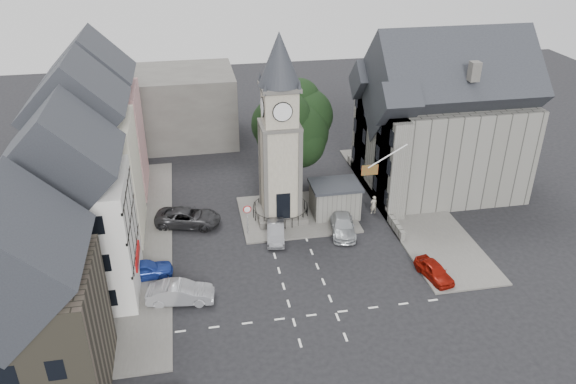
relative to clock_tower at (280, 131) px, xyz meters
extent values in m
plane|color=black|center=(0.00, -7.99, -8.12)|extent=(120.00, 120.00, 0.00)
cube|color=#595651|center=(-12.50, -1.99, -8.05)|extent=(6.00, 30.00, 0.14)
cube|color=#595651|center=(12.00, 0.01, -8.05)|extent=(6.00, 26.00, 0.14)
cube|color=#595651|center=(1.50, 0.01, -8.04)|extent=(10.00, 8.00, 0.16)
cube|color=silver|center=(0.00, -13.49, -8.12)|extent=(20.00, 8.00, 0.01)
cube|color=#4C4944|center=(0.00, 0.01, -7.77)|extent=(4.20, 4.20, 0.70)
torus|color=black|center=(0.00, 0.01, -7.04)|extent=(4.86, 4.86, 0.06)
cube|color=gray|center=(0.00, 0.01, -3.42)|extent=(3.00, 3.00, 8.00)
cube|color=black|center=(0.00, -1.44, -6.22)|extent=(1.20, 0.25, 2.40)
cube|color=#4C4944|center=(0.00, 0.01, 0.58)|extent=(3.30, 3.30, 0.25)
cube|color=gray|center=(0.00, 0.01, 2.18)|extent=(2.70, 2.70, 3.20)
cylinder|color=white|center=(0.00, -1.39, 2.18)|extent=(1.50, 0.12, 1.50)
cube|color=#4C4944|center=(0.00, 0.01, 3.78)|extent=(3.10, 3.10, 0.30)
cone|color=#22232A|center=(0.00, 0.01, 6.03)|extent=(3.40, 3.40, 4.20)
cube|color=slate|center=(4.80, -0.49, -6.72)|extent=(4.00, 3.00, 2.80)
cube|color=#22232A|center=(4.80, -0.49, -5.17)|extent=(4.30, 3.30, 0.25)
cylinder|color=black|center=(2.00, 5.01, -5.92)|extent=(0.70, 0.70, 4.40)
cylinder|color=black|center=(-3.20, -2.49, -6.87)|extent=(0.10, 0.10, 2.50)
cone|color=#A50C0C|center=(-3.20, -2.59, -5.62)|extent=(0.70, 0.06, 0.70)
cone|color=white|center=(-3.20, -2.61, -5.62)|extent=(0.54, 0.04, 0.54)
cube|color=#D39591|center=(-15.50, 8.01, -3.12)|extent=(7.50, 7.00, 10.00)
cube|color=#F1E7CA|center=(-15.50, 0.01, -3.12)|extent=(7.50, 7.00, 10.00)
cube|color=silver|center=(-15.50, -7.99, -3.62)|extent=(7.50, 7.00, 9.00)
cube|color=#474235|center=(-17.00, -16.99, -4.12)|extent=(8.00, 7.00, 8.00)
cube|color=#4C4944|center=(-12.00, 20.01, -4.12)|extent=(20.00, 10.00, 8.00)
cube|color=slate|center=(16.00, 3.01, -3.62)|extent=(14.00, 10.00, 9.00)
cube|color=slate|center=(9.80, -0.49, -3.62)|extent=(1.60, 4.40, 9.00)
cube|color=slate|center=(9.80, 6.51, -3.62)|extent=(1.60, 4.40, 9.00)
cube|color=slate|center=(9.20, 2.01, -7.67)|extent=(0.40, 16.00, 0.90)
cylinder|color=white|center=(8.00, -3.99, -1.12)|extent=(3.17, 0.10, 1.89)
plane|color=#B21414|center=(6.60, -3.99, -2.22)|extent=(1.40, 0.00, 1.40)
imported|color=navy|center=(-11.50, -7.02, -7.40)|extent=(4.33, 2.04, 1.43)
imported|color=#B2B3BA|center=(-8.89, -10.39, -7.35)|extent=(4.82, 2.18, 1.54)
imported|color=#2B2B2D|center=(-8.07, 0.01, -7.35)|extent=(6.00, 3.78, 1.54)
imported|color=gray|center=(-1.00, -3.49, -7.46)|extent=(1.96, 4.14, 1.31)
imported|color=#ADB2B6|center=(4.74, -3.49, -7.43)|extent=(2.71, 5.03, 1.38)
imported|color=maroon|center=(9.71, -10.99, -7.49)|extent=(2.22, 3.91, 1.26)
imported|color=#B4AC94|center=(8.29, -0.93, -7.24)|extent=(0.69, 0.51, 1.75)
camera|label=1|loc=(-7.22, -42.54, 17.12)|focal=35.00mm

